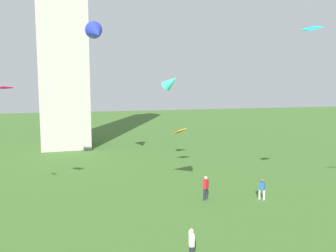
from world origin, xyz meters
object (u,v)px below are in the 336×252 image
Objects in this scene: person_3 at (206,186)px; kite_flying_1 at (312,28)px; person_2 at (191,242)px; kite_flying_3 at (179,132)px; kite_flying_6 at (171,82)px; kite_flying_4 at (3,88)px; kite_flying_7 at (96,32)px; person_0 at (262,188)px.

kite_flying_1 is at bearing 104.39° from person_3.
kite_flying_1 is (9.66, 3.61, 11.13)m from person_2.
kite_flying_6 is at bearing -50.13° from kite_flying_3.
person_3 is at bearing -16.56° from person_2.
person_3 is at bearing 38.14° from kite_flying_4.
person_2 is 20.98m from kite_flying_7.
person_3 is (-3.97, 1.30, 0.13)m from person_0.
person_3 reaches higher than person_0.
kite_flying_7 is at bearing 20.86° from person_2.
kite_flying_3 is 0.80× the size of kite_flying_6.
kite_flying_4 reaches higher than person_0.
kite_flying_4 is at bearing -141.46° from kite_flying_7.
kite_flying_3 is at bearing 2.06° from kite_flying_7.
person_3 is at bearing -144.57° from person_0.
person_3 is 1.71× the size of kite_flying_1.
kite_flying_4 is at bearing -16.59° from kite_flying_1.
kite_flying_1 reaches higher than person_3.
person_2 is 0.96× the size of kite_flying_3.
person_0 is 19.36m from kite_flying_7.
kite_flying_6 is (0.07, 8.27, 7.85)m from person_3.
kite_flying_4 is (-9.26, 10.26, 7.39)m from person_2.
person_0 is 0.76× the size of kite_flying_6.
person_0 is 1.18× the size of kite_flying_4.
kite_flying_4 is at bearing 54.75° from person_2.
kite_flying_6 reaches higher than kite_flying_3.
person_3 is 10.59m from kite_flying_3.
kite_flying_6 is (-3.90, 9.57, 7.98)m from person_0.
kite_flying_7 is at bearing 92.24° from kite_flying_4.
person_2 is 0.89× the size of person_3.
person_3 is 1.08× the size of kite_flying_3.
kite_flying_1 is at bearing -10.99° from person_0.
person_3 is 0.64× the size of kite_flying_7.
kite_flying_7 is (-6.84, 0.77, 4.38)m from kite_flying_6.
kite_flying_6 is (4.41, 16.03, 7.97)m from person_2.
kite_flying_4 is at bearing -48.07° from person_3.
kite_flying_6 is 8.15m from kite_flying_7.
person_0 is 12.00m from kite_flying_3.
kite_flying_6 is at bearing -11.57° from kite_flying_7.
kite_flying_4 is (-13.60, 2.50, 7.28)m from person_3.
person_2 reaches higher than person_0.
kite_flying_6 reaches higher than person_0.
kite_flying_1 reaches higher than kite_flying_4.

